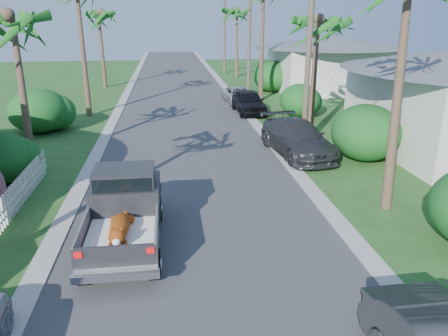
{
  "coord_description": "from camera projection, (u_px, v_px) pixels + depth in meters",
  "views": [
    {
      "loc": [
        -0.85,
        -6.88,
        6.14
      ],
      "look_at": [
        0.88,
        6.61,
        1.4
      ],
      "focal_mm": 35.0,
      "sensor_mm": 36.0,
      "label": 1
    }
  ],
  "objects": [
    {
      "name": "road",
      "position": [
        180.0,
        105.0,
        31.98
      ],
      "size": [
        8.0,
        100.0,
        0.02
      ],
      "primitive_type": "cube",
      "color": "#38383A",
      "rests_on": "ground"
    },
    {
      "name": "curb_left",
      "position": [
        121.0,
        106.0,
        31.45
      ],
      "size": [
        0.6,
        100.0,
        0.06
      ],
      "primitive_type": "cube",
      "color": "#A5A39E",
      "rests_on": "ground"
    },
    {
      "name": "curb_right",
      "position": [
        238.0,
        103.0,
        32.49
      ],
      "size": [
        0.6,
        100.0,
        0.06
      ],
      "primitive_type": "cube",
      "color": "#A5A39E",
      "rests_on": "ground"
    },
    {
      "name": "pickup_truck",
      "position": [
        125.0,
        206.0,
        12.47
      ],
      "size": [
        1.98,
        5.12,
        2.06
      ],
      "color": "black",
      "rests_on": "ground"
    },
    {
      "name": "parked_car_rm",
      "position": [
        297.0,
        138.0,
        20.24
      ],
      "size": [
        2.82,
        5.59,
        1.55
      ],
      "primitive_type": "imported",
      "rotation": [
        0.0,
        0.0,
        0.12
      ],
      "color": "#2C2F31",
      "rests_on": "ground"
    },
    {
      "name": "parked_car_rf",
      "position": [
        249.0,
        102.0,
        28.94
      ],
      "size": [
        1.95,
        4.51,
        1.51
      ],
      "primitive_type": "imported",
      "rotation": [
        0.0,
        0.0,
        0.04
      ],
      "color": "black",
      "rests_on": "ground"
    },
    {
      "name": "parked_car_rd",
      "position": [
        239.0,
        95.0,
        32.39
      ],
      "size": [
        2.24,
        4.29,
        1.15
      ],
      "primitive_type": "imported",
      "rotation": [
        0.0,
        0.0,
        0.08
      ],
      "color": "silver",
      "rests_on": "ground"
    },
    {
      "name": "palm_l_b",
      "position": [
        11.0,
        16.0,
        16.96
      ],
      "size": [
        4.4,
        4.4,
        7.4
      ],
      "color": "brown",
      "rests_on": "ground"
    },
    {
      "name": "palm_l_d",
      "position": [
        99.0,
        12.0,
        37.51
      ],
      "size": [
        4.4,
        4.4,
        7.7
      ],
      "color": "brown",
      "rests_on": "ground"
    },
    {
      "name": "palm_r_b",
      "position": [
        318.0,
        20.0,
        21.45
      ],
      "size": [
        4.4,
        4.4,
        7.2
      ],
      "color": "brown",
      "rests_on": "ground"
    },
    {
      "name": "palm_r_d",
      "position": [
        237.0,
        10.0,
        44.59
      ],
      "size": [
        4.4,
        4.4,
        8.0
      ],
      "color": "brown",
      "rests_on": "ground"
    },
    {
      "name": "shrub_l_d",
      "position": [
        38.0,
        111.0,
        24.07
      ],
      "size": [
        3.2,
        3.52,
        2.4
      ],
      "primitive_type": "ellipsoid",
      "color": "#14471C",
      "rests_on": "ground"
    },
    {
      "name": "shrub_r_b",
      "position": [
        366.0,
        132.0,
        19.39
      ],
      "size": [
        3.0,
        3.3,
        2.5
      ],
      "primitive_type": "ellipsoid",
      "color": "#14471C",
      "rests_on": "ground"
    },
    {
      "name": "shrub_r_c",
      "position": [
        300.0,
        100.0,
        27.85
      ],
      "size": [
        2.6,
        2.86,
        2.1
      ],
      "primitive_type": "ellipsoid",
      "color": "#14471C",
      "rests_on": "ground"
    },
    {
      "name": "shrub_r_d",
      "position": [
        272.0,
        76.0,
        37.19
      ],
      "size": [
        3.2,
        3.52,
        2.6
      ],
      "primitive_type": "ellipsoid",
      "color": "#14471C",
      "rests_on": "ground"
    },
    {
      "name": "house_right_far",
      "position": [
        329.0,
        66.0,
        37.52
      ],
      "size": [
        9.0,
        8.0,
        4.6
      ],
      "color": "silver",
      "rests_on": "ground"
    },
    {
      "name": "utility_pole_b",
      "position": [
        309.0,
        52.0,
        19.9
      ],
      "size": [
        1.6,
        0.26,
        9.0
      ],
      "color": "brown",
      "rests_on": "ground"
    },
    {
      "name": "utility_pole_c",
      "position": [
        249.0,
        37.0,
        33.95
      ],
      "size": [
        1.6,
        0.26,
        9.0
      ],
      "color": "brown",
      "rests_on": "ground"
    },
    {
      "name": "utility_pole_d",
      "position": [
        225.0,
        31.0,
        47.99
      ],
      "size": [
        1.6,
        0.26,
        9.0
      ],
      "color": "brown",
      "rests_on": "ground"
    }
  ]
}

